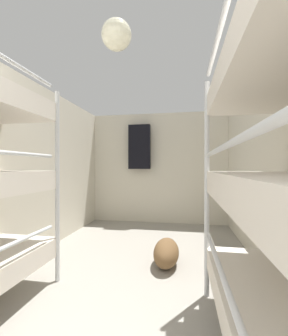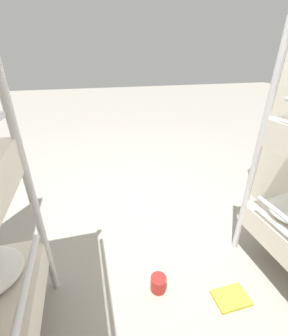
% 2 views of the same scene
% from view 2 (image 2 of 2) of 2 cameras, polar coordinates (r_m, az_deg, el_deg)
% --- Properties ---
extents(ground_plane, '(20.00, 20.00, 0.00)m').
position_cam_2_polar(ground_plane, '(2.32, -1.76, -12.66)').
color(ground_plane, gray).
extents(tin_can, '(0.11, 0.11, 0.11)m').
position_cam_2_polar(tin_can, '(1.76, 3.67, -27.20)').
color(tin_can, '#AD231E').
rests_on(tin_can, ground_plane).
extents(floor_book, '(0.23, 0.16, 0.02)m').
position_cam_2_polar(floor_book, '(1.85, 21.22, -28.38)').
color(floor_book, gold).
rests_on(floor_book, ground_plane).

